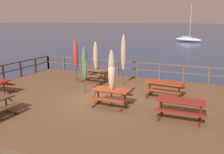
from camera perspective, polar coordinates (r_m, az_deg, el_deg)
The scene contains 13 objects.
ground_plane at distance 12.25m, azimuth -1.53°, elevation -8.46°, with size 600.00×600.00×0.00m, color navy.
wooden_deck at distance 12.13m, azimuth -1.54°, elevation -6.98°, with size 15.39×10.79×0.68m, color brown.
railing_waterside_far at distance 16.57m, azimuth 6.16°, elevation 2.36°, with size 15.19×0.10×1.09m.
picnic_table_mid_right at distance 12.67m, azimuth 12.23°, elevation -2.14°, with size 1.94×1.50×0.78m.
picnic_table_front_right at distance 15.59m, azimuth -3.91°, elevation 1.02°, with size 1.81×1.50×0.78m.
picnic_table_front_left at distance 11.16m, azimuth -0.17°, elevation -3.98°, with size 1.72×1.42×0.78m.
picnic_table_mid_left at distance 10.12m, azimuth 15.86°, elevation -6.32°, with size 1.94×1.46×0.78m.
patio_umbrella_tall_front at distance 15.59m, azimuth -8.54°, elevation 5.16°, with size 0.32×0.32×2.66m.
patio_umbrella_tall_mid_left at distance 15.39m, azimuth -3.88°, elevation 4.94°, with size 0.32×0.32×2.56m.
patio_umbrella_short_back at distance 10.89m, azimuth -0.10°, elevation 1.52°, with size 0.32×0.32×2.58m.
patio_umbrella_tall_back_right at distance 12.93m, azimuth -6.52°, elevation 3.07°, with size 0.32×0.32×2.50m.
patio_umbrella_tall_mid_right at distance 14.57m, azimuth 2.72°, elevation 5.69°, with size 0.32×0.32×3.04m.
sailboat_distant at distance 53.96m, azimuth 17.44°, elevation 8.48°, with size 6.18×3.87×7.72m.
Camera 1 is at (4.85, -10.28, 4.56)m, focal length 38.81 mm.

